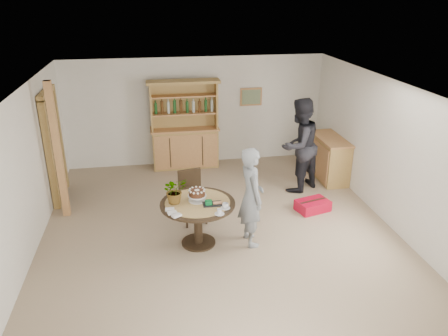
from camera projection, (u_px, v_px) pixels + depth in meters
ground at (221, 235)px, 7.46m from camera, size 7.00×7.00×0.00m
room_shell at (220, 138)px, 6.81m from camera, size 6.04×7.04×2.52m
doorway at (53, 145)px, 8.40m from camera, size 0.13×1.10×2.18m
pine_post at (58, 152)px, 7.66m from camera, size 0.12×0.12×2.50m
hutch at (185, 138)px, 10.11m from camera, size 1.62×0.54×2.04m
sideboard at (329, 158)px, 9.53m from camera, size 0.54×1.26×0.94m
dining_table at (198, 211)px, 6.99m from camera, size 1.20×1.20×0.76m
dining_chair at (192, 193)px, 7.77m from camera, size 0.50×0.50×0.95m
birthday_cake at (197, 194)px, 6.93m from camera, size 0.30×0.30×0.20m
flower_vase at (175, 190)px, 6.84m from camera, size 0.47×0.44×0.42m
gift_tray at (212, 203)px, 6.84m from camera, size 0.30×0.20×0.08m
coffee_cup_a at (225, 206)px, 6.72m from camera, size 0.15×0.15×0.09m
coffee_cup_b at (219, 212)px, 6.55m from camera, size 0.15×0.15×0.08m
napkins at (173, 213)px, 6.58m from camera, size 0.24×0.33×0.03m
teen_boy at (251, 197)px, 6.95m from camera, size 0.46×0.64×1.66m
adult_person at (299, 145)px, 8.81m from camera, size 1.19×1.12×1.94m
red_suitcase at (313, 205)px, 8.25m from camera, size 0.69×0.55×0.21m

